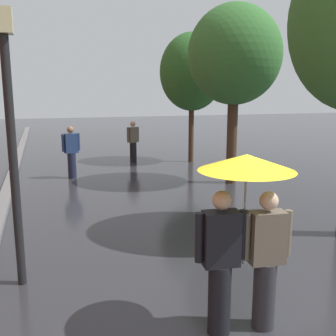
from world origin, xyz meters
TOP-DOWN VIEW (x-y plane):
  - kerb_strip at (-3.20, 10.00)m, footprint 0.30×36.00m
  - street_tree_1 at (3.18, 7.12)m, footprint 2.70×2.70m
  - street_tree_2 at (3.36, 10.91)m, footprint 2.45×2.45m
  - couple_under_umbrella at (-0.14, 0.35)m, footprint 1.13×1.06m
  - street_lamp_post at (-2.60, 2.30)m, footprint 0.24×0.24m
  - pedestrian_walking_midground at (1.16, 11.49)m, footprint 0.54×0.38m
  - pedestrian_walking_far at (-1.35, 9.27)m, footprint 0.57×0.31m

SIDE VIEW (x-z plane):
  - kerb_strip at x=-3.20m, z-range 0.00..0.12m
  - pedestrian_walking_midground at x=1.16m, z-range 0.01..1.62m
  - pedestrian_walking_far at x=-1.35m, z-range 0.02..1.67m
  - couple_under_umbrella at x=-0.14m, z-range 0.31..2.37m
  - street_lamp_post at x=-2.60m, z-range 0.35..4.11m
  - street_tree_2 at x=3.36m, z-range 0.99..5.92m
  - street_tree_1 at x=3.18m, z-range 1.14..6.33m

